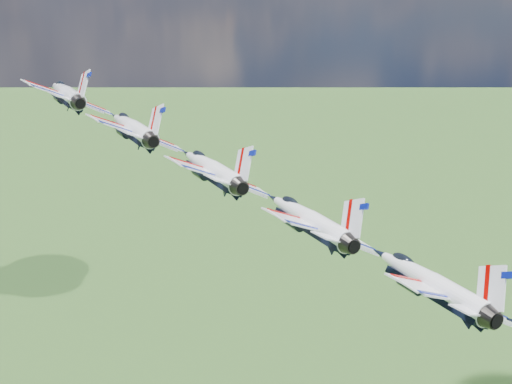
{
  "coord_description": "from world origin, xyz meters",
  "views": [
    {
      "loc": [
        14.99,
        -76.4,
        170.95
      ],
      "look_at": [
        19.27,
        -6.65,
        148.11
      ],
      "focal_mm": 50.0,
      "sensor_mm": 36.0,
      "label": 1
    }
  ],
  "objects_px": {
    "jet_2": "(210,168)",
    "jet_0": "(65,93)",
    "jet_1": "(131,127)",
    "jet_3": "(307,218)",
    "jet_4": "(428,281)"
  },
  "relations": [
    {
      "from": "jet_2",
      "to": "jet_3",
      "type": "height_order",
      "value": "jet_2"
    },
    {
      "from": "jet_0",
      "to": "jet_1",
      "type": "relative_size",
      "value": 1.0
    },
    {
      "from": "jet_1",
      "to": "jet_2",
      "type": "relative_size",
      "value": 1.0
    },
    {
      "from": "jet_1",
      "to": "jet_2",
      "type": "distance_m",
      "value": 13.64
    },
    {
      "from": "jet_4",
      "to": "jet_2",
      "type": "bearing_deg",
      "value": 111.18
    },
    {
      "from": "jet_1",
      "to": "jet_3",
      "type": "relative_size",
      "value": 1.0
    },
    {
      "from": "jet_0",
      "to": "jet_3",
      "type": "relative_size",
      "value": 1.0
    },
    {
      "from": "jet_1",
      "to": "jet_3",
      "type": "distance_m",
      "value": 27.29
    },
    {
      "from": "jet_0",
      "to": "jet_4",
      "type": "relative_size",
      "value": 1.0
    },
    {
      "from": "jet_1",
      "to": "jet_3",
      "type": "height_order",
      "value": "jet_1"
    },
    {
      "from": "jet_3",
      "to": "jet_2",
      "type": "bearing_deg",
      "value": 111.18
    },
    {
      "from": "jet_1",
      "to": "jet_2",
      "type": "xyz_separation_m",
      "value": [
        9.4,
        -9.57,
        -2.51
      ]
    },
    {
      "from": "jet_1",
      "to": "jet_3",
      "type": "xyz_separation_m",
      "value": [
        18.79,
        -19.14,
        -5.02
      ]
    },
    {
      "from": "jet_2",
      "to": "jet_0",
      "type": "bearing_deg",
      "value": 111.18
    },
    {
      "from": "jet_2",
      "to": "jet_4",
      "type": "bearing_deg",
      "value": -68.82
    }
  ]
}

